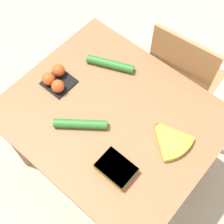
% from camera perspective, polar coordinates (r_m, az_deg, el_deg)
% --- Properties ---
extents(ground_plane, '(12.00, 12.00, 0.00)m').
position_cam_1_polar(ground_plane, '(2.29, -0.00, -9.53)').
color(ground_plane, '#B7A88E').
extents(dining_table, '(1.06, 0.89, 0.76)m').
position_cam_1_polar(dining_table, '(1.70, -0.00, -2.41)').
color(dining_table, olive).
rests_on(dining_table, ground_plane).
extents(chair, '(0.45, 0.44, 0.98)m').
position_cam_1_polar(chair, '(2.07, 12.54, 5.72)').
color(chair, '#A87547').
rests_on(chair, ground_plane).
extents(banana_bunch, '(0.20, 0.20, 0.04)m').
position_cam_1_polar(banana_bunch, '(1.54, 10.52, -4.87)').
color(banana_bunch, brown).
rests_on(banana_bunch, dining_table).
extents(tomato_pack, '(0.15, 0.15, 0.08)m').
position_cam_1_polar(tomato_pack, '(1.69, -10.28, 5.91)').
color(tomato_pack, black).
rests_on(tomato_pack, dining_table).
extents(carrot_bag, '(0.17, 0.12, 0.05)m').
position_cam_1_polar(carrot_bag, '(1.45, 0.76, -10.23)').
color(carrot_bag, orange).
rests_on(carrot_bag, dining_table).
extents(cucumber_near, '(0.26, 0.15, 0.05)m').
position_cam_1_polar(cucumber_near, '(1.74, -0.33, 8.77)').
color(cucumber_near, '#2D702D').
rests_on(cucumber_near, dining_table).
extents(cucumber_far, '(0.24, 0.20, 0.05)m').
position_cam_1_polar(cucumber_far, '(1.55, -5.76, -2.20)').
color(cucumber_far, '#2D702D').
rests_on(cucumber_far, dining_table).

